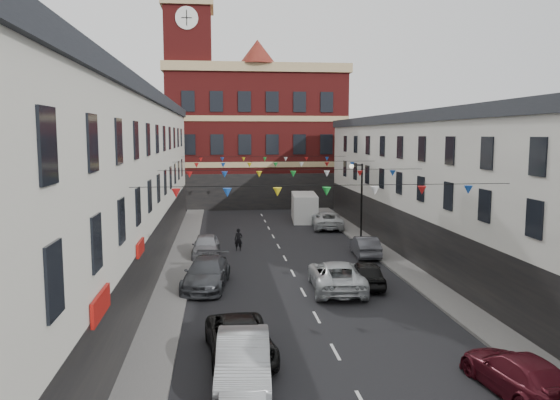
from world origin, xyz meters
name	(u,v)px	position (x,y,z in m)	size (l,w,h in m)	color
ground	(303,292)	(0.00, 0.00, 0.00)	(160.00, 160.00, 0.00)	black
pavement_left	(173,285)	(-6.90, 2.00, 0.07)	(1.80, 64.00, 0.15)	#605E5B
pavement_right	(416,277)	(6.90, 2.00, 0.07)	(1.80, 64.00, 0.15)	#605E5B
terrace_left	(72,192)	(-11.78, 1.00, 5.35)	(8.40, 56.00, 10.70)	silver
terrace_right	(510,196)	(11.78, 1.00, 4.85)	(8.40, 56.00, 9.70)	silver
civic_building	(255,136)	(0.00, 37.95, 8.14)	(20.60, 13.30, 18.50)	maroon
clock_tower	(189,74)	(-7.50, 35.00, 14.93)	(5.60, 5.60, 30.00)	maroon
distant_hill	(221,155)	(-4.00, 62.00, 5.00)	(40.00, 14.00, 10.00)	#335327
street_lamp	(359,190)	(6.55, 14.00, 3.90)	(1.10, 0.36, 6.00)	black
car_left_b	(243,360)	(-3.60, -10.27, 0.82)	(1.73, 4.97, 1.64)	#A6AAAD
car_left_c	(240,340)	(-3.62, -8.14, 0.69)	(2.30, 4.98, 1.39)	black
car_left_d	(206,273)	(-5.07, 1.50, 0.79)	(2.20, 5.41, 1.57)	#3C3F44
car_left_e	(206,246)	(-5.27, 9.15, 0.76)	(1.79, 4.44, 1.51)	gray
car_right_c	(519,374)	(5.06, -11.99, 0.68)	(1.90, 4.68, 1.36)	#4E0F1A
car_right_d	(366,274)	(3.60, 0.73, 0.71)	(1.68, 4.19, 1.43)	black
car_right_e	(365,246)	(5.50, 8.02, 0.70)	(1.49, 4.27, 1.41)	#4A4B51
car_right_f	(327,220)	(5.14, 19.37, 0.76)	(2.54, 5.50, 1.53)	silver
moving_car	(336,276)	(1.80, 0.20, 0.79)	(2.63, 5.70, 1.58)	silver
white_van	(304,207)	(3.81, 23.97, 1.29)	(2.25, 5.85, 2.59)	silver
pedestrian	(238,240)	(-3.00, 10.79, 0.80)	(0.59, 0.38, 1.60)	black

